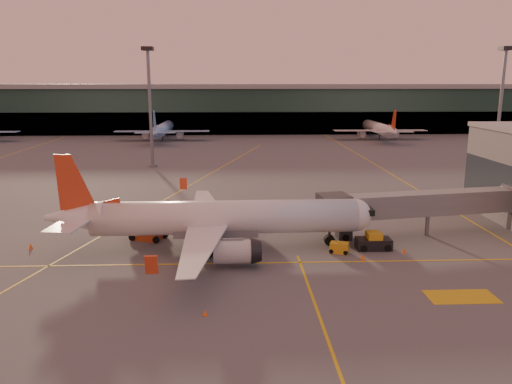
{
  "coord_description": "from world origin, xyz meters",
  "views": [
    {
      "loc": [
        -1.53,
        -43.72,
        18.3
      ],
      "look_at": [
        0.88,
        16.47,
        5.0
      ],
      "focal_mm": 35.0,
      "sensor_mm": 36.0,
      "label": 1
    }
  ],
  "objects_px": {
    "gpu_cart": "(339,248)",
    "catering_truck": "(146,221)",
    "main_airplane": "(214,219)",
    "pushback_tug": "(374,242)"
  },
  "relations": [
    {
      "from": "main_airplane",
      "to": "gpu_cart",
      "type": "xyz_separation_m",
      "value": [
        13.68,
        -1.63,
        -2.96
      ]
    },
    {
      "from": "main_airplane",
      "to": "catering_truck",
      "type": "xyz_separation_m",
      "value": [
        -8.21,
        4.13,
        -1.26
      ]
    },
    {
      "from": "main_airplane",
      "to": "gpu_cart",
      "type": "bearing_deg",
      "value": -8.17
    },
    {
      "from": "gpu_cart",
      "to": "catering_truck",
      "type": "bearing_deg",
      "value": -173.76
    },
    {
      "from": "catering_truck",
      "to": "gpu_cart",
      "type": "xyz_separation_m",
      "value": [
        21.89,
        -5.76,
        -1.7
      ]
    },
    {
      "from": "pushback_tug",
      "to": "main_airplane",
      "type": "bearing_deg",
      "value": 177.55
    },
    {
      "from": "catering_truck",
      "to": "gpu_cart",
      "type": "height_order",
      "value": "catering_truck"
    },
    {
      "from": "gpu_cart",
      "to": "pushback_tug",
      "type": "distance_m",
      "value": 4.23
    },
    {
      "from": "catering_truck",
      "to": "gpu_cart",
      "type": "bearing_deg",
      "value": 6.07
    },
    {
      "from": "main_airplane",
      "to": "catering_truck",
      "type": "height_order",
      "value": "main_airplane"
    }
  ]
}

